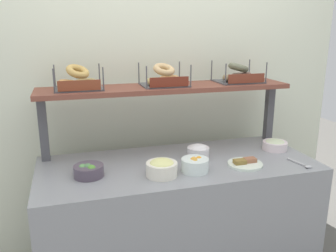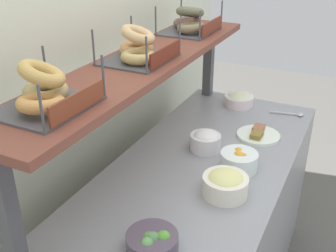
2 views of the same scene
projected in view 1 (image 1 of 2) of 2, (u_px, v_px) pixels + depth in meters
name	position (u px, v px, depth m)	size (l,w,h in m)	color
back_wall	(156.00, 91.00, 2.56)	(2.86, 0.06, 2.40)	silver
deli_counter	(178.00, 225.00, 2.26)	(1.66, 0.70, 0.85)	gray
shelf_riser_left	(43.00, 129.00, 2.13)	(0.05, 0.05, 0.40)	#4C4C51
shelf_riser_right	(269.00, 113.00, 2.55)	(0.05, 0.05, 0.40)	#4C4C51
upper_shelf	(166.00, 88.00, 2.28)	(1.62, 0.32, 0.03)	brown
bowl_fruit_salad	(195.00, 164.00, 2.01)	(0.16, 0.16, 0.09)	white
bowl_egg_salad	(162.00, 168.00, 1.94)	(0.17, 0.17, 0.10)	white
bowl_scallion_spread	(275.00, 145.00, 2.37)	(0.16, 0.16, 0.07)	white
bowl_veggie_mix	(89.00, 170.00, 1.94)	(0.16, 0.16, 0.08)	#524656
bowl_cream_cheese	(198.00, 152.00, 2.20)	(0.14, 0.14, 0.09)	white
serving_plate_white	(245.00, 163.00, 2.10)	(0.21, 0.21, 0.04)	white
serving_spoon_near_plate	(303.00, 164.00, 2.10)	(0.06, 0.17, 0.01)	#B7B7BC
bagel_basket_sesame	(78.00, 81.00, 2.13)	(0.29, 0.26, 0.15)	#4C4C51
bagel_basket_plain	(164.00, 78.00, 2.27)	(0.29, 0.26, 0.15)	#4C4C51
bagel_basket_poppy	(238.00, 75.00, 2.42)	(0.30, 0.24, 0.14)	#4C4C51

